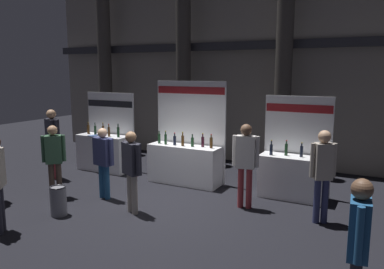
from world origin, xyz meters
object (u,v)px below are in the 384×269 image
(exhibitor_booth_2, at_px, (293,172))
(trash_bin, at_px, (58,201))
(visitor_7, at_px, (53,137))
(visitor_8, at_px, (246,159))
(visitor_2, at_px, (54,155))
(visitor_6, at_px, (132,165))
(exhibitor_booth_1, at_px, (185,159))
(visitor_5, at_px, (323,169))
(exhibitor_booth_0, at_px, (105,150))
(visitor_0, at_px, (358,242))
(visitor_3, at_px, (103,157))

(exhibitor_booth_2, bearing_deg, trash_bin, -139.89)
(visitor_7, distance_m, visitor_8, 5.26)
(visitor_2, bearing_deg, exhibitor_booth_2, 165.56)
(exhibitor_booth_2, relative_size, visitor_6, 1.37)
(visitor_2, bearing_deg, exhibitor_booth_1, -173.27)
(visitor_2, bearing_deg, trash_bin, 97.72)
(visitor_5, distance_m, visitor_8, 1.54)
(trash_bin, bearing_deg, exhibitor_booth_0, 115.40)
(trash_bin, bearing_deg, visitor_5, 23.57)
(exhibitor_booth_0, relative_size, trash_bin, 3.73)
(visitor_6, relative_size, visitor_8, 0.94)
(exhibitor_booth_1, distance_m, visitor_5, 3.69)
(visitor_0, bearing_deg, visitor_3, 64.20)
(exhibitor_booth_2, relative_size, trash_bin, 3.84)
(exhibitor_booth_1, relative_size, visitor_8, 1.46)
(visitor_8, bearing_deg, visitor_2, 8.14)
(exhibitor_booth_1, relative_size, visitor_6, 1.55)
(exhibitor_booth_0, height_order, visitor_0, exhibitor_booth_0)
(visitor_3, bearing_deg, visitor_6, -10.79)
(exhibitor_booth_0, bearing_deg, exhibitor_booth_2, 0.97)
(exhibitor_booth_1, bearing_deg, visitor_5, -17.22)
(exhibitor_booth_2, relative_size, visitor_8, 1.29)
(visitor_0, distance_m, visitor_3, 5.76)
(trash_bin, height_order, visitor_2, visitor_2)
(exhibitor_booth_0, relative_size, visitor_5, 1.25)
(visitor_5, bearing_deg, visitor_3, 162.41)
(trash_bin, xyz_separation_m, visitor_8, (3.12, 2.13, 0.76))
(exhibitor_booth_2, distance_m, visitor_3, 4.26)
(exhibitor_booth_1, xyz_separation_m, visitor_7, (-3.29, -1.27, 0.49))
(visitor_0, bearing_deg, visitor_6, 64.18)
(exhibitor_booth_2, relative_size, visitor_3, 1.42)
(exhibitor_booth_2, height_order, trash_bin, exhibitor_booth_2)
(trash_bin, bearing_deg, visitor_3, 83.98)
(visitor_0, relative_size, visitor_7, 0.93)
(exhibitor_booth_1, bearing_deg, visitor_0, -42.68)
(visitor_2, relative_size, visitor_5, 0.93)
(visitor_5, bearing_deg, exhibitor_booth_2, 95.75)
(trash_bin, bearing_deg, visitor_7, 138.96)
(trash_bin, height_order, visitor_5, visitor_5)
(visitor_0, bearing_deg, visitor_5, 11.47)
(visitor_2, relative_size, visitor_7, 0.89)
(exhibitor_booth_1, relative_size, visitor_5, 1.46)
(visitor_0, bearing_deg, exhibitor_booth_2, 17.16)
(visitor_7, height_order, visitor_8, visitor_7)
(trash_bin, height_order, visitor_3, visitor_3)
(exhibitor_booth_1, bearing_deg, exhibitor_booth_2, 2.75)
(trash_bin, xyz_separation_m, visitor_0, (5.49, -0.88, 0.72))
(visitor_6, bearing_deg, exhibitor_booth_1, -64.40)
(exhibitor_booth_1, relative_size, visitor_3, 1.61)
(trash_bin, xyz_separation_m, visitor_7, (-2.13, 1.86, 0.82))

